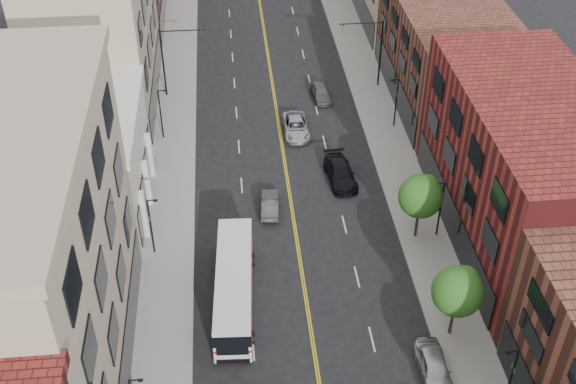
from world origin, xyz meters
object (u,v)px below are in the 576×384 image
object	(u,v)px
car_parked_far	(434,368)
car_lane_b	(296,127)
city_bus	(234,284)
car_lane_a	(340,173)
car_lane_c	(320,92)
car_lane_behind	(270,204)

from	to	relation	value
car_parked_far	car_lane_b	xyz separation A→B (m)	(-5.81, 29.14, -0.07)
city_bus	car_lane_a	distance (m)	16.66
city_bus	car_lane_a	xyz separation A→B (m)	(9.60, 13.58, -0.92)
car_parked_far	car_lane_a	size ratio (longest dim) A/B	0.86
city_bus	car_lane_b	xyz separation A→B (m)	(6.54, 21.44, -0.99)
car_lane_b	car_lane_c	xyz separation A→B (m)	(3.17, 6.28, 0.01)
car_lane_behind	car_lane_a	world-z (taller)	car_lane_a
car_lane_b	car_lane_c	distance (m)	7.03
car_lane_b	car_lane_c	bearing A→B (deg)	63.13
car_lane_behind	car_lane_b	world-z (taller)	car_lane_b
car_lane_behind	car_lane_a	distance (m)	7.28
car_parked_far	car_lane_c	size ratio (longest dim) A/B	1.08
car_parked_far	car_lane_c	world-z (taller)	car_parked_far
car_parked_far	car_lane_c	distance (m)	35.52
city_bus	car_lane_b	distance (m)	22.44
car_lane_behind	car_lane_c	bearing A→B (deg)	-105.10
city_bus	car_lane_b	bearing A→B (deg)	76.25
car_lane_behind	city_bus	bearing A→B (deg)	77.08
car_lane_b	car_parked_far	bearing A→B (deg)	-78.85
city_bus	car_lane_a	bearing A→B (deg)	57.97
car_lane_a	car_lane_b	world-z (taller)	car_lane_a
city_bus	car_lane_b	world-z (taller)	city_bus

